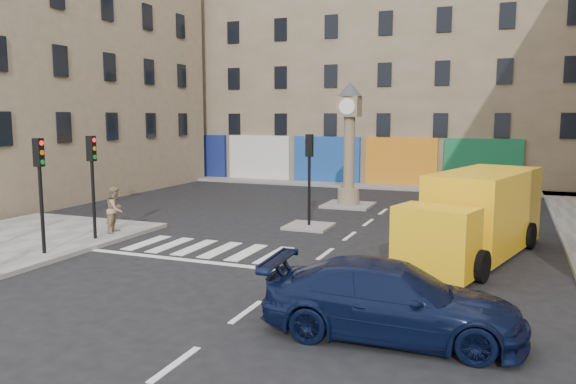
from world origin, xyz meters
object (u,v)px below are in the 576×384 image
Objects in this scene: navy_sedan at (392,300)px; yellow_van at (477,215)px; pedestrian_tan at (115,209)px; traffic_light_left_near at (40,177)px; traffic_light_left_far at (92,170)px; clock_pillar at (349,136)px; traffic_light_island at (309,165)px.

navy_sedan is 0.68× the size of yellow_van.
pedestrian_tan reaches higher than navy_sedan.
pedestrian_tan is at bearing 60.01° from navy_sedan.
yellow_van is at bearing -11.72° from navy_sedan.
traffic_light_left_far is at bearing 90.00° from traffic_light_left_near.
clock_pillar is at bearing 143.78° from yellow_van.
yellow_van is 13.07m from pedestrian_tan.
traffic_light_left_far is at bearing -139.40° from traffic_light_island.
clock_pillar is (0.00, 6.00, 0.96)m from traffic_light_island.
traffic_light_left_near and traffic_light_left_far have the same top height.
navy_sedan is at bearing -131.86° from pedestrian_tan.
traffic_light_left_near is at bearing -114.55° from clock_pillar.
traffic_light_left_near is 1.00× the size of traffic_light_left_far.
traffic_light_left_near is 0.69× the size of navy_sedan.
pedestrian_tan is at bearing -156.54° from yellow_van.
pedestrian_tan is at bearing 90.30° from traffic_light_left_near.
traffic_light_island is at bearing -90.00° from clock_pillar.
traffic_light_left_far reaches higher than yellow_van.
clock_pillar reaches higher than traffic_light_left_near.
pedestrian_tan is at bearing -121.78° from clock_pillar.
clock_pillar is (6.30, 13.80, 0.93)m from traffic_light_left_near.
clock_pillar reaches higher than navy_sedan.
traffic_light_left_near is 15.19m from clock_pillar.
traffic_light_left_far is 13.05m from clock_pillar.
clock_pillar reaches higher than traffic_light_left_far.
pedestrian_tan is (-0.02, 3.60, -1.60)m from traffic_light_left_near.
traffic_light_left_far is at bearing -118.94° from clock_pillar.
traffic_light_left_near reaches higher than navy_sedan.
yellow_van reaches higher than navy_sedan.
traffic_light_island is at bearing -71.18° from pedestrian_tan.
navy_sedan is (5.41, -10.20, -1.82)m from traffic_light_island.
traffic_light_island is at bearing 25.04° from navy_sedan.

